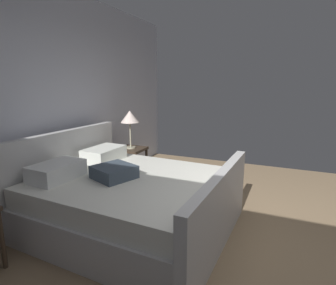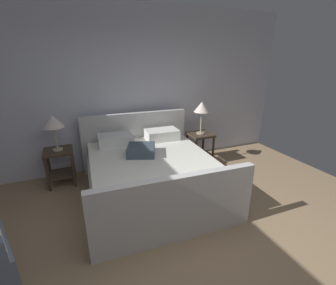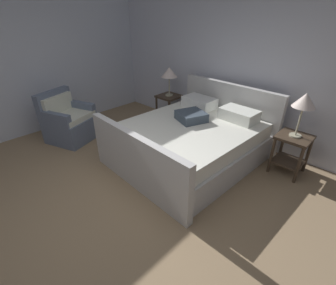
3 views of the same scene
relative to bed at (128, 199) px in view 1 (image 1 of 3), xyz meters
name	(u,v)px [view 1 (image 1 of 3)]	position (x,y,z in m)	size (l,w,h in m)	color
ground_plane	(274,252)	(0.16, -1.60, -0.35)	(6.05, 5.57, 0.02)	#947959
wall_back	(50,100)	(0.16, 1.25, 1.09)	(6.17, 0.12, 2.88)	silver
bed	(128,199)	(0.00, 0.00, 0.00)	(2.01, 2.24, 1.06)	silver
nightstand_right	(131,160)	(1.27, 0.73, 0.06)	(0.44, 0.44, 0.60)	#433426
table_lamp_right	(130,118)	(1.27, 0.73, 0.76)	(0.30, 0.30, 0.62)	#B7B293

